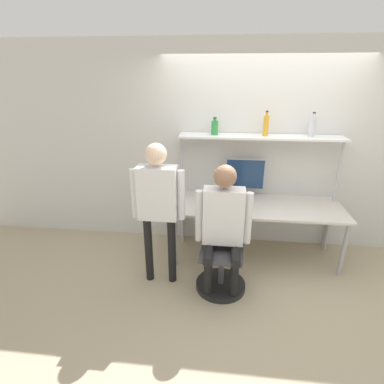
{
  "coord_description": "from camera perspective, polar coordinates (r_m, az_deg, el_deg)",
  "views": [
    {
      "loc": [
        -0.44,
        -3.11,
        2.29
      ],
      "look_at": [
        -0.77,
        -0.11,
        1.08
      ],
      "focal_mm": 28.0,
      "sensor_mm": 36.0,
      "label": 1
    }
  ],
  "objects": [
    {
      "name": "laptop",
      "position": [
        3.69,
        6.64,
        -2.33
      ],
      "size": [
        0.32,
        0.21,
        0.21
      ],
      "color": "#333338",
      "rests_on": "desk"
    },
    {
      "name": "office_chair",
      "position": [
        3.47,
        5.68,
        -13.35
      ],
      "size": [
        0.56,
        0.56,
        0.95
      ],
      "color": "black",
      "rests_on": "ground_plane"
    },
    {
      "name": "cell_phone",
      "position": [
        3.71,
        10.33,
        -3.33
      ],
      "size": [
        0.07,
        0.15,
        0.01
      ],
      "color": "black",
      "rests_on": "desk"
    },
    {
      "name": "desk",
      "position": [
        3.9,
        12.23,
        -3.28
      ],
      "size": [
        2.13,
        0.78,
        0.73
      ],
      "color": "beige",
      "rests_on": "ground_plane"
    },
    {
      "name": "bottle_clear",
      "position": [
        3.92,
        21.95,
        11.5
      ],
      "size": [
        0.07,
        0.07,
        0.29
      ],
      "color": "silver",
      "rests_on": "shelf_unit"
    },
    {
      "name": "ground_plane",
      "position": [
        3.89,
        11.98,
        -14.85
      ],
      "size": [
        12.0,
        12.0,
        0.0
      ],
      "primitive_type": "plane",
      "color": "tan"
    },
    {
      "name": "person_standing",
      "position": [
        3.2,
        -6.52,
        -1.18
      ],
      "size": [
        0.58,
        0.22,
        1.64
      ],
      "color": "black",
      "rests_on": "ground_plane"
    },
    {
      "name": "monitor",
      "position": [
        3.97,
        10.04,
        2.98
      ],
      "size": [
        0.5,
        0.18,
        0.53
      ],
      "color": "#B7B7BC",
      "rests_on": "desk"
    },
    {
      "name": "person_seated",
      "position": [
        3.14,
        5.99,
        -5.29
      ],
      "size": [
        0.59,
        0.48,
        1.45
      ],
      "color": "black",
      "rests_on": "ground_plane"
    },
    {
      "name": "shelf_unit",
      "position": [
        3.87,
        12.8,
        7.94
      ],
      "size": [
        2.02,
        0.32,
        1.57
      ],
      "color": "white",
      "rests_on": "ground_plane"
    },
    {
      "name": "wall_back",
      "position": [
        4.07,
        12.47,
        7.94
      ],
      "size": [
        8.0,
        0.06,
        2.7
      ],
      "color": "silver",
      "rests_on": "ground_plane"
    },
    {
      "name": "bottle_amber",
      "position": [
        3.82,
        13.9,
        12.22
      ],
      "size": [
        0.07,
        0.07,
        0.3
      ],
      "color": "gold",
      "rests_on": "shelf_unit"
    },
    {
      "name": "bottle_green",
      "position": [
        3.79,
        4.34,
        12.15
      ],
      "size": [
        0.09,
        0.09,
        0.21
      ],
      "color": "#2D8C3F",
      "rests_on": "shelf_unit"
    }
  ]
}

